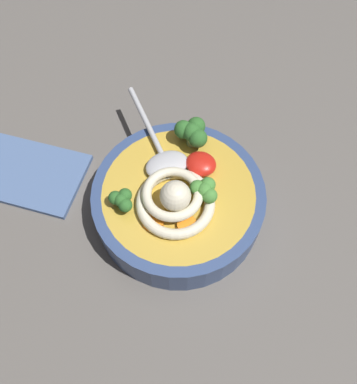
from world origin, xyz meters
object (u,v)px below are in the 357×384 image
(soup_bowl, at_px, (178,202))
(soup_spoon, at_px, (163,157))
(noodle_pile, at_px, (175,199))
(folded_napkin, at_px, (31,174))

(soup_bowl, relative_size, soup_spoon, 1.52)
(noodle_pile, bearing_deg, folded_napkin, 8.63)
(noodle_pile, relative_size, soup_spoon, 0.73)
(soup_bowl, relative_size, folded_napkin, 1.47)
(soup_bowl, bearing_deg, soup_spoon, -39.08)
(soup_bowl, xyz_separation_m, noodle_pile, (-0.00, 0.02, 0.04))
(soup_spoon, bearing_deg, soup_bowl, 180.00)
(noodle_pile, bearing_deg, soup_bowl, -77.13)
(folded_napkin, bearing_deg, noodle_pile, -171.37)
(noodle_pile, relative_size, folded_napkin, 0.71)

